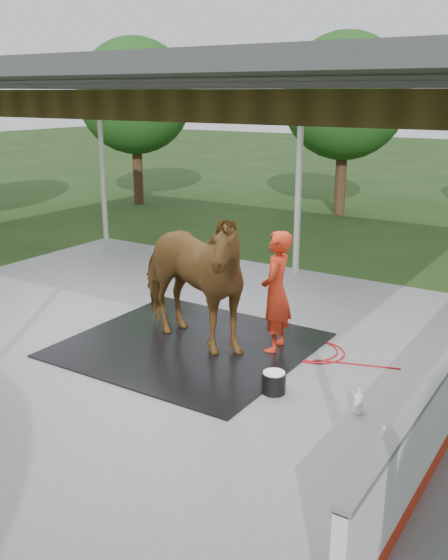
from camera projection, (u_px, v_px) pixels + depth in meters
The scene contains 11 objects.
ground at pixel (167, 343), 10.19m from camera, with size 100.00×100.00×0.00m, color #1E3814.
concrete_slab at pixel (167, 341), 10.18m from camera, with size 12.00×10.00×0.05m, color slate.
pavilion_structure at pixel (160, 89), 9.05m from camera, with size 12.60×10.60×4.05m.
tree_belt at pixel (212, 101), 9.67m from camera, with size 28.00×28.00×5.80m.
rubber_mat at pixel (188, 345), 9.94m from camera, with size 3.62×3.39×0.03m, color black.
horse at pixel (187, 277), 9.61m from camera, with size 1.20×2.64×2.23m, color brown.
handler at pixel (276, 292), 9.52m from camera, with size 0.69×0.46×1.90m, color red.
wash_bucket at pixel (274, 382), 8.34m from camera, with size 0.32×0.32×0.30m.
soap_bottle_a at pixel (358, 401), 7.79m from camera, with size 0.13×0.13×0.34m, color silver.
soap_bottle_b at pixel (386, 431), 7.26m from camera, with size 0.09×0.09×0.19m, color #338CD8.
hose_coil at pixel (307, 351), 9.69m from camera, with size 2.12×1.10×0.02m.
Camera 1 is at (5.88, -7.47, 3.92)m, focal length 40.00 mm.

